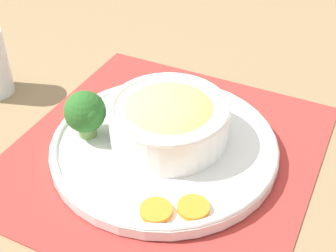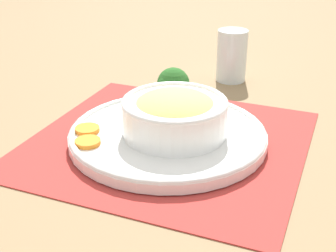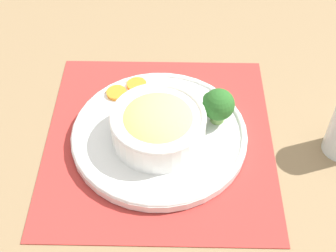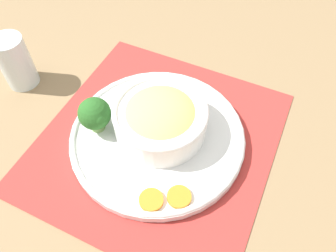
% 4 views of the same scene
% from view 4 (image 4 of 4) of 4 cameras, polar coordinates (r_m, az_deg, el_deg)
% --- Properties ---
extents(ground_plane, '(4.00, 4.00, 0.00)m').
position_cam_4_polar(ground_plane, '(0.61, -1.80, -2.50)').
color(ground_plane, '#8C704C').
extents(placemat, '(0.45, 0.46, 0.00)m').
position_cam_4_polar(placemat, '(0.61, -1.81, -2.39)').
color(placemat, '#B2332D').
rests_on(placemat, ground_plane).
extents(plate, '(0.32, 0.32, 0.02)m').
position_cam_4_polar(plate, '(0.60, -1.84, -1.68)').
color(plate, white).
rests_on(plate, placemat).
extents(bowl, '(0.17, 0.17, 0.07)m').
position_cam_4_polar(bowl, '(0.58, -1.64, 1.56)').
color(bowl, white).
rests_on(bowl, plate).
extents(broccoli_floret, '(0.06, 0.06, 0.07)m').
position_cam_4_polar(broccoli_floret, '(0.59, -12.64, 2.03)').
color(broccoli_floret, '#759E51').
rests_on(broccoli_floret, plate).
extents(carrot_slice_near, '(0.04, 0.04, 0.01)m').
position_cam_4_polar(carrot_slice_near, '(0.53, -2.94, -12.74)').
color(carrot_slice_near, orange).
rests_on(carrot_slice_near, plate).
extents(carrot_slice_middle, '(0.04, 0.04, 0.01)m').
position_cam_4_polar(carrot_slice_middle, '(0.53, 1.96, -12.24)').
color(carrot_slice_middle, orange).
rests_on(carrot_slice_middle, plate).
extents(water_glass, '(0.06, 0.06, 0.11)m').
position_cam_4_polar(water_glass, '(0.74, -24.91, 9.74)').
color(water_glass, silver).
rests_on(water_glass, ground_plane).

